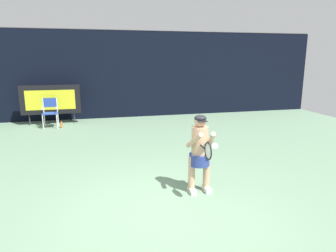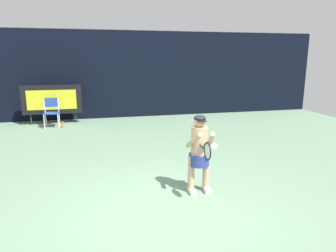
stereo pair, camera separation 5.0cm
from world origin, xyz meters
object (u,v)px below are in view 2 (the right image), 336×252
(scoreboard, at_px, (52,100))
(water_bottle, at_px, (63,124))
(umpire_chair, at_px, (51,111))
(tennis_player, at_px, (199,151))
(tennis_racket, at_px, (207,151))

(scoreboard, xyz_separation_m, water_bottle, (0.41, -0.84, -0.82))
(umpire_chair, height_order, tennis_player, tennis_player)
(scoreboard, height_order, water_bottle, scoreboard)
(scoreboard, xyz_separation_m, tennis_player, (3.49, -7.18, -0.12))
(tennis_racket, bearing_deg, scoreboard, 121.32)
(scoreboard, bearing_deg, water_bottle, -64.21)
(water_bottle, relative_size, tennis_racket, 0.44)
(scoreboard, xyz_separation_m, tennis_racket, (3.45, -7.66, 0.03))
(umpire_chair, distance_m, water_bottle, 0.66)
(umpire_chair, distance_m, tennis_racket, 7.83)
(water_bottle, bearing_deg, scoreboard, 115.79)
(umpire_chair, relative_size, tennis_player, 0.72)
(scoreboard, bearing_deg, tennis_racket, -65.75)
(water_bottle, distance_m, tennis_player, 7.08)
(tennis_player, height_order, tennis_racket, tennis_player)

